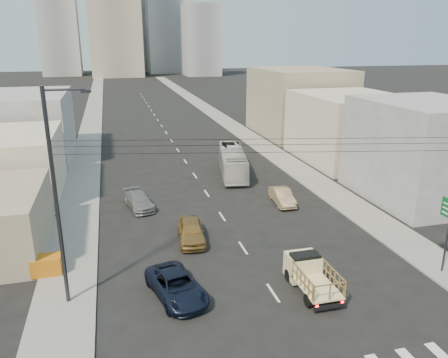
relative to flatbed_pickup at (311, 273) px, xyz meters
name	(u,v)px	position (x,y,z in m)	size (l,w,h in m)	color
ground	(286,313)	(-2.24, -1.82, -1.09)	(420.00, 420.00, 0.00)	black
sidewalk_left	(93,115)	(-13.99, 68.18, -1.03)	(3.50, 180.00, 0.12)	gray
sidewalk_right	(210,111)	(9.51, 68.18, -1.03)	(3.50, 180.00, 0.12)	gray
lane_dashes	(164,129)	(-2.24, 51.18, -1.09)	(0.15, 104.00, 0.01)	silver
flatbed_pickup	(311,273)	(0.00, 0.00, 0.00)	(1.95, 4.41, 1.90)	beige
navy_pickup	(176,286)	(-7.75, 1.21, -0.38)	(2.36, 5.11, 1.42)	black
city_bus	(233,161)	(1.92, 23.68, 0.36)	(2.44, 10.45, 2.91)	beige
sedan_brown	(191,231)	(-5.59, 8.21, -0.31)	(1.86, 4.63, 1.58)	brown
sedan_tan	(282,196)	(3.75, 13.75, -0.40)	(1.46, 4.19, 1.38)	#927855
sedan_grey	(139,201)	(-8.82, 15.92, -0.42)	(1.89, 4.66, 1.35)	slate
streetlamp_left	(58,195)	(-13.63, 2.18, 5.34)	(2.36, 0.25, 12.00)	#2D2D33
overhead_wires	(283,145)	(-2.24, -0.32, 7.87)	(23.01, 5.02, 0.72)	black
crate_stack	(47,265)	(-15.24, 5.71, -0.40)	(1.80, 1.20, 1.14)	#BC6711
bldg_right_near	(424,151)	(16.76, 12.18, 3.41)	(10.00, 12.00, 9.00)	gray
bldg_right_mid	(349,127)	(17.26, 26.18, 2.91)	(11.00, 14.00, 8.00)	beige
bldg_right_far	(299,102)	(17.76, 42.18, 3.91)	(12.00, 16.00, 10.00)	gray
bldg_left_far	(18,126)	(-21.74, 37.18, 2.91)	(12.00, 16.00, 8.00)	gray
midrise_ne	(165,26)	(15.76, 183.18, 18.91)	(16.00, 16.00, 40.00)	gray
midrise_nw	(60,33)	(-28.24, 178.18, 15.91)	(15.00, 15.00, 34.00)	gray
midrise_back	(135,22)	(3.76, 198.18, 20.91)	(18.00, 18.00, 44.00)	gray
midrise_east	(201,40)	(27.76, 163.18, 12.91)	(14.00, 14.00, 28.00)	gray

